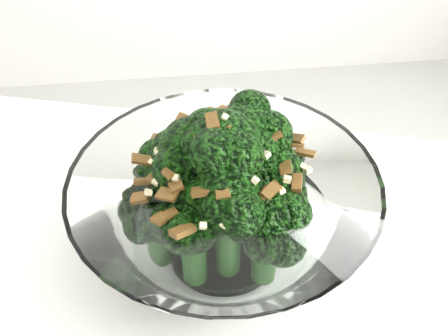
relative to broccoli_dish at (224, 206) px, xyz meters
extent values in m
cylinder|color=white|center=(0.00, 0.00, -0.06)|extent=(0.10, 0.10, 0.01)
cylinder|color=#1C4F14|center=(0.01, 0.05, -0.02)|extent=(0.02, 0.02, 0.05)
sphere|color=#14420C|center=(0.01, 0.05, 0.01)|extent=(0.05, 0.05, 0.05)
cylinder|color=#1C4F14|center=(-0.03, -0.03, -0.02)|extent=(0.02, 0.02, 0.06)
sphere|color=#14420C|center=(-0.03, -0.03, 0.02)|extent=(0.05, 0.05, 0.05)
cylinder|color=#1C4F14|center=(0.03, -0.04, -0.02)|extent=(0.02, 0.02, 0.06)
sphere|color=#14420C|center=(0.03, -0.04, 0.02)|extent=(0.05, 0.05, 0.05)
cylinder|color=#1C4F14|center=(0.00, 0.00, 0.00)|extent=(0.02, 0.02, 0.10)
sphere|color=#14420C|center=(0.00, 0.00, 0.06)|extent=(0.06, 0.06, 0.06)
cylinder|color=#1C4F14|center=(-0.04, 0.02, -0.02)|extent=(0.02, 0.02, 0.06)
sphere|color=#14420C|center=(-0.04, 0.02, 0.03)|extent=(0.05, 0.05, 0.05)
cylinder|color=#1C4F14|center=(-0.02, 0.01, 0.00)|extent=(0.02, 0.02, 0.09)
sphere|color=#14420C|center=(-0.02, 0.01, 0.05)|extent=(0.06, 0.06, 0.06)
cylinder|color=#1C4F14|center=(0.02, 0.02, 0.00)|extent=(0.02, 0.02, 0.09)
sphere|color=#14420C|center=(0.02, 0.02, 0.06)|extent=(0.06, 0.06, 0.06)
cylinder|color=#1C4F14|center=(-0.06, -0.01, -0.02)|extent=(0.02, 0.02, 0.05)
sphere|color=#14420C|center=(-0.06, -0.01, 0.01)|extent=(0.05, 0.05, 0.05)
cylinder|color=#1C4F14|center=(0.05, 0.03, -0.02)|extent=(0.02, 0.02, 0.05)
sphere|color=#14420C|center=(0.05, 0.03, 0.01)|extent=(0.05, 0.05, 0.05)
cylinder|color=#1C4F14|center=(0.00, -0.03, -0.01)|extent=(0.02, 0.02, 0.08)
sphere|color=#14420C|center=(0.00, -0.03, 0.05)|extent=(0.05, 0.05, 0.05)
cylinder|color=#1C4F14|center=(0.04, 0.00, -0.01)|extent=(0.02, 0.02, 0.07)
sphere|color=#14420C|center=(0.04, 0.00, 0.03)|extent=(0.05, 0.05, 0.05)
cube|color=olive|center=(-0.04, -0.02, 0.06)|extent=(0.02, 0.02, 0.01)
cube|color=olive|center=(0.05, -0.02, 0.05)|extent=(0.01, 0.02, 0.01)
cube|color=olive|center=(-0.05, 0.05, 0.04)|extent=(0.01, 0.02, 0.01)
cube|color=olive|center=(0.00, 0.00, 0.09)|extent=(0.01, 0.02, 0.01)
cube|color=olive|center=(-0.04, 0.05, 0.05)|extent=(0.02, 0.02, 0.01)
cube|color=olive|center=(-0.01, 0.02, 0.08)|extent=(0.01, 0.01, 0.01)
cube|color=olive|center=(-0.01, 0.07, 0.04)|extent=(0.02, 0.02, 0.01)
cube|color=olive|center=(0.06, 0.03, 0.04)|extent=(0.02, 0.01, 0.01)
cube|color=olive|center=(0.01, -0.06, 0.05)|extent=(0.02, 0.02, 0.01)
cube|color=olive|center=(0.07, 0.01, 0.04)|extent=(0.02, 0.02, 0.01)
cube|color=olive|center=(-0.06, -0.02, 0.04)|extent=(0.02, 0.01, 0.01)
cube|color=olive|center=(-0.01, -0.02, 0.08)|extent=(0.02, 0.02, 0.01)
cube|color=olive|center=(-0.05, -0.04, 0.04)|extent=(0.02, 0.02, 0.01)
cube|color=olive|center=(-0.05, -0.01, 0.05)|extent=(0.01, 0.02, 0.01)
cube|color=olive|center=(-0.06, 0.01, 0.05)|extent=(0.02, 0.01, 0.01)
cube|color=olive|center=(0.04, 0.00, 0.07)|extent=(0.02, 0.01, 0.01)
cube|color=olive|center=(-0.03, 0.05, 0.05)|extent=(0.02, 0.02, 0.01)
cube|color=olive|center=(-0.06, -0.01, 0.04)|extent=(0.01, 0.01, 0.01)
cube|color=olive|center=(0.01, 0.01, 0.08)|extent=(0.02, 0.01, 0.01)
cube|color=olive|center=(0.05, -0.03, 0.05)|extent=(0.01, 0.02, 0.01)
cube|color=olive|center=(0.00, 0.03, 0.08)|extent=(0.02, 0.02, 0.01)
cube|color=olive|center=(-0.01, 0.02, 0.08)|extent=(0.01, 0.02, 0.01)
cube|color=olive|center=(-0.02, -0.04, 0.06)|extent=(0.02, 0.01, 0.01)
cube|color=olive|center=(0.01, 0.06, 0.04)|extent=(0.02, 0.01, 0.01)
cube|color=olive|center=(0.04, 0.02, 0.06)|extent=(0.02, 0.01, 0.01)
cube|color=olive|center=(-0.04, -0.03, 0.05)|extent=(0.02, 0.02, 0.01)
cube|color=olive|center=(-0.04, 0.02, 0.05)|extent=(0.02, 0.02, 0.01)
cube|color=olive|center=(0.06, 0.03, 0.04)|extent=(0.02, 0.02, 0.01)
cube|color=olive|center=(0.04, 0.02, 0.05)|extent=(0.02, 0.02, 0.01)
cube|color=olive|center=(-0.05, -0.04, 0.04)|extent=(0.02, 0.01, 0.01)
cube|color=olive|center=(0.03, -0.04, 0.06)|extent=(0.01, 0.01, 0.01)
cube|color=olive|center=(0.05, 0.04, 0.05)|extent=(0.02, 0.02, 0.00)
cube|color=olive|center=(0.04, 0.01, 0.07)|extent=(0.01, 0.01, 0.01)
cube|color=olive|center=(-0.01, -0.04, 0.06)|extent=(0.01, 0.02, 0.01)
cube|color=olive|center=(0.01, -0.02, 0.08)|extent=(0.02, 0.02, 0.01)
cube|color=olive|center=(0.01, 0.05, 0.05)|extent=(0.02, 0.02, 0.01)
cube|color=olive|center=(-0.02, -0.01, 0.08)|extent=(0.02, 0.01, 0.01)
cube|color=olive|center=(0.03, -0.04, 0.06)|extent=(0.02, 0.01, 0.01)
cube|color=olive|center=(-0.01, 0.06, 0.05)|extent=(0.01, 0.02, 0.01)
cube|color=olive|center=(-0.01, -0.02, 0.08)|extent=(0.01, 0.02, 0.01)
cube|color=olive|center=(-0.04, -0.06, 0.04)|extent=(0.02, 0.02, 0.01)
cube|color=olive|center=(-0.05, 0.04, 0.04)|extent=(0.01, 0.02, 0.01)
cube|color=olive|center=(-0.01, 0.00, 0.09)|extent=(0.01, 0.02, 0.01)
cube|color=olive|center=(0.00, 0.04, 0.07)|extent=(0.02, 0.01, 0.01)
cube|color=olive|center=(-0.04, -0.03, 0.06)|extent=(0.01, 0.01, 0.01)
cube|color=olive|center=(0.02, 0.02, 0.07)|extent=(0.02, 0.01, 0.01)
cube|color=olive|center=(-0.02, 0.04, 0.06)|extent=(0.02, 0.01, 0.01)
cube|color=olive|center=(-0.03, 0.02, 0.06)|extent=(0.02, 0.01, 0.01)
cube|color=olive|center=(0.05, 0.05, 0.05)|extent=(0.02, 0.01, 0.01)
cube|color=olive|center=(0.02, 0.06, 0.04)|extent=(0.02, 0.02, 0.00)
cube|color=olive|center=(0.01, 0.02, 0.08)|extent=(0.01, 0.02, 0.01)
cube|color=olive|center=(-0.03, 0.04, 0.06)|extent=(0.01, 0.01, 0.01)
cube|color=beige|center=(-0.06, -0.03, 0.05)|extent=(0.01, 0.01, 0.01)
cube|color=beige|center=(0.00, -0.04, 0.07)|extent=(0.01, 0.01, 0.01)
cube|color=beige|center=(-0.01, -0.05, 0.05)|extent=(0.01, 0.01, 0.00)
cube|color=beige|center=(0.04, 0.01, 0.06)|extent=(0.01, 0.01, 0.01)
cube|color=beige|center=(-0.06, 0.00, 0.05)|extent=(0.01, 0.01, 0.00)
cube|color=beige|center=(0.05, 0.04, 0.05)|extent=(0.01, 0.01, 0.00)
cube|color=beige|center=(0.07, -0.01, 0.04)|extent=(0.01, 0.01, 0.00)
cube|color=beige|center=(0.06, -0.01, 0.04)|extent=(0.01, 0.01, 0.00)
cube|color=beige|center=(-0.01, -0.06, 0.05)|extent=(0.01, 0.01, 0.01)
cube|color=beige|center=(-0.04, -0.03, 0.06)|extent=(0.01, 0.01, 0.01)
cube|color=beige|center=(0.02, -0.04, 0.07)|extent=(0.01, 0.01, 0.01)
cube|color=beige|center=(-0.03, 0.02, 0.07)|extent=(0.01, 0.01, 0.01)
cube|color=beige|center=(0.04, 0.02, 0.06)|extent=(0.01, 0.01, 0.00)
cube|color=beige|center=(-0.05, -0.02, 0.05)|extent=(0.01, 0.01, 0.01)
cube|color=beige|center=(-0.05, 0.04, 0.05)|extent=(0.01, 0.01, 0.00)
cube|color=beige|center=(-0.05, 0.01, 0.06)|extent=(0.01, 0.01, 0.00)
cube|color=beige|center=(0.03, -0.02, 0.07)|extent=(0.01, 0.01, 0.01)
cube|color=beige|center=(0.04, -0.04, 0.05)|extent=(0.01, 0.01, 0.00)
cube|color=beige|center=(-0.05, 0.02, 0.05)|extent=(0.01, 0.01, 0.00)
cube|color=beige|center=(0.05, 0.02, 0.06)|extent=(0.01, 0.01, 0.01)
cube|color=beige|center=(0.04, -0.03, 0.05)|extent=(0.01, 0.01, 0.01)
cube|color=beige|center=(0.00, 0.00, 0.10)|extent=(0.01, 0.01, 0.01)
cube|color=beige|center=(0.03, 0.05, 0.05)|extent=(0.01, 0.01, 0.01)
cube|color=beige|center=(0.02, 0.05, 0.05)|extent=(0.01, 0.01, 0.00)
cube|color=beige|center=(0.05, 0.04, 0.05)|extent=(0.01, 0.01, 0.01)
cube|color=beige|center=(-0.04, 0.02, 0.07)|extent=(0.01, 0.01, 0.00)
cube|color=beige|center=(-0.01, 0.04, 0.06)|extent=(0.01, 0.01, 0.01)
cube|color=beige|center=(0.05, 0.02, 0.06)|extent=(0.01, 0.01, 0.01)
cube|color=beige|center=(0.04, 0.02, 0.06)|extent=(0.01, 0.01, 0.01)
cube|color=beige|center=(-0.02, 0.00, 0.08)|extent=(0.01, 0.01, 0.00)
cube|color=beige|center=(0.00, -0.05, 0.06)|extent=(0.01, 0.01, 0.01)
cube|color=beige|center=(-0.02, -0.06, 0.05)|extent=(0.01, 0.01, 0.01)
camera|label=1|loc=(-0.03, -0.29, 0.31)|focal=40.00mm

